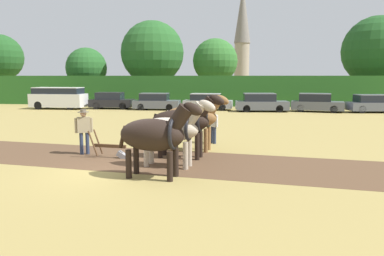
{
  "coord_description": "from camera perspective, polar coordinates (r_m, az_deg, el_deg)",
  "views": [
    {
      "loc": [
        4.08,
        -11.56,
        3.07
      ],
      "look_at": [
        2.1,
        2.45,
        1.1
      ],
      "focal_mm": 35.0,
      "sensor_mm": 36.0,
      "label": 1
    }
  ],
  "objects": [
    {
      "name": "church_spire",
      "position": [
        78.88,
        7.67,
        13.83
      ],
      "size": [
        3.32,
        3.32,
        21.56
      ],
      "color": "gray",
      "rests_on": "ground"
    },
    {
      "name": "parked_car_right",
      "position": [
        34.12,
        18.45,
        3.64
      ],
      "size": [
        4.57,
        2.56,
        1.59
      ],
      "rotation": [
        0.0,
        0.0,
        -0.19
      ],
      "color": "#565B66",
      "rests_on": "ground"
    },
    {
      "name": "tree_left",
      "position": [
        47.07,
        -15.79,
        8.78
      ],
      "size": [
        4.84,
        4.84,
        6.44
      ],
      "color": "brown",
      "rests_on": "ground"
    },
    {
      "name": "tree_center",
      "position": [
        45.25,
        3.54,
        10.13
      ],
      "size": [
        5.34,
        5.34,
        7.51
      ],
      "color": "#4C3823",
      "rests_on": "ground"
    },
    {
      "name": "parked_car_left",
      "position": [
        36.25,
        -12.19,
        4.07
      ],
      "size": [
        4.11,
        2.07,
        1.55
      ],
      "rotation": [
        0.0,
        0.0,
        0.06
      ],
      "color": "black",
      "rests_on": "ground"
    },
    {
      "name": "parked_car_center_left",
      "position": [
        34.49,
        -5.5,
        3.99
      ],
      "size": [
        4.24,
        1.85,
        1.53
      ],
      "rotation": [
        0.0,
        0.0,
        0.02
      ],
      "color": "#565B66",
      "rests_on": "ground"
    },
    {
      "name": "draft_horse_lead_left",
      "position": [
        11.28,
        -5.59,
        -0.98
      ],
      "size": [
        2.72,
        1.28,
        2.4
      ],
      "rotation": [
        0.0,
        0.0,
        -0.13
      ],
      "color": "black",
      "rests_on": "ground"
    },
    {
      "name": "tree_far_left",
      "position": [
        55.52,
        -27.26,
        9.53
      ],
      "size": [
        5.95,
        5.95,
        8.46
      ],
      "color": "brown",
      "rests_on": "ground"
    },
    {
      "name": "hedgerow",
      "position": [
        39.0,
        2.04,
        5.69
      ],
      "size": [
        78.8,
        1.42,
        3.11
      ],
      "primitive_type": "cube",
      "color": "#286023",
      "rests_on": "ground"
    },
    {
      "name": "draft_horse_lead_right",
      "position": [
        12.63,
        -3.19,
        -0.21
      ],
      "size": [
        2.87,
        1.11,
        2.38
      ],
      "rotation": [
        0.0,
        0.0,
        -0.13
      ],
      "color": "#B2A38E",
      "rests_on": "ground"
    },
    {
      "name": "plowed_furrow_strip",
      "position": [
        15.42,
        -18.01,
        -3.94
      ],
      "size": [
        28.74,
        7.43,
        0.01
      ],
      "primitive_type": "cube",
      "rotation": [
        0.0,
        0.0,
        -0.13
      ],
      "color": "brown",
      "rests_on": "ground"
    },
    {
      "name": "draft_horse_trail_right",
      "position": [
        15.39,
        0.16,
        1.64
      ],
      "size": [
        2.84,
        1.25,
        2.4
      ],
      "rotation": [
        0.0,
        0.0,
        -0.13
      ],
      "color": "brown",
      "rests_on": "ground"
    },
    {
      "name": "parked_car_far_right",
      "position": [
        35.27,
        25.83,
        3.33
      ],
      "size": [
        4.4,
        2.35,
        1.52
      ],
      "rotation": [
        0.0,
        0.0,
        0.14
      ],
      "color": "#565B66",
      "rests_on": "ground"
    },
    {
      "name": "farmer_beside_team",
      "position": [
        17.1,
        3.29,
        0.58
      ],
      "size": [
        0.43,
        0.52,
        1.55
      ],
      "rotation": [
        0.0,
        0.0,
        0.65
      ],
      "color": "#28334C",
      "rests_on": "ground"
    },
    {
      "name": "tree_center_left",
      "position": [
        45.25,
        -6.05,
        11.35
      ],
      "size": [
        7.42,
        7.42,
        9.52
      ],
      "color": "#4C3823",
      "rests_on": "ground"
    },
    {
      "name": "tree_center_right",
      "position": [
        46.32,
        26.41,
        10.48
      ],
      "size": [
        7.54,
        7.54,
        9.57
      ],
      "color": "#423323",
      "rests_on": "ground"
    },
    {
      "name": "parked_van",
      "position": [
        37.33,
        -19.68,
        4.36
      ],
      "size": [
        5.05,
        1.94,
        2.02
      ],
      "rotation": [
        0.0,
        0.0,
        0.0
      ],
      "color": "silver",
      "rests_on": "ground"
    },
    {
      "name": "parked_car_center_right",
      "position": [
        33.18,
        10.46,
        3.81
      ],
      "size": [
        4.63,
        2.23,
        1.6
      ],
      "rotation": [
        0.0,
        0.0,
        0.09
      ],
      "color": "#565B66",
      "rests_on": "ground"
    },
    {
      "name": "draft_horse_trail_left",
      "position": [
        14.0,
        -1.33,
        1.03
      ],
      "size": [
        2.93,
        1.17,
        2.48
      ],
      "rotation": [
        0.0,
        0.0,
        -0.13
      ],
      "color": "black",
      "rests_on": "ground"
    },
    {
      "name": "parked_car_center",
      "position": [
        34.3,
        2.34,
        4.0
      ],
      "size": [
        4.48,
        1.89,
        1.49
      ],
      "rotation": [
        0.0,
        0.0,
        -0.04
      ],
      "color": "#A8A8B2",
      "rests_on": "ground"
    },
    {
      "name": "ground_plane",
      "position": [
        12.63,
        -11.11,
        -6.28
      ],
      "size": [
        240.0,
        240.0,
        0.0
      ],
      "primitive_type": "plane",
      "color": "#998447"
    },
    {
      "name": "farmer_at_plow",
      "position": [
        15.27,
        -16.15,
        0.02
      ],
      "size": [
        0.62,
        0.45,
        1.78
      ],
      "rotation": [
        0.0,
        0.0,
        -1.09
      ],
      "color": "#28334C",
      "rests_on": "ground"
    },
    {
      "name": "plow",
      "position": [
        14.45,
        -11.98,
        -3.23
      ],
      "size": [
        1.59,
        0.52,
        1.13
      ],
      "rotation": [
        0.0,
        0.0,
        -0.13
      ],
      "color": "#4C331E",
      "rests_on": "ground"
    }
  ]
}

